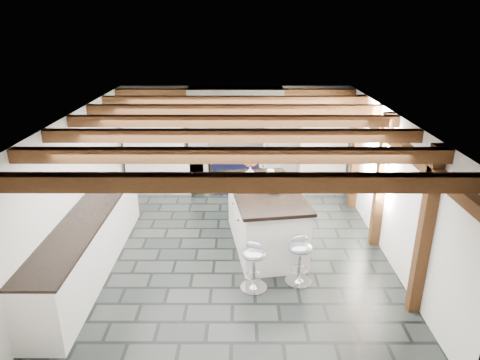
{
  "coord_description": "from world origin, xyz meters",
  "views": [
    {
      "loc": [
        0.11,
        -6.37,
        3.67
      ],
      "look_at": [
        0.1,
        0.4,
        1.1
      ],
      "focal_mm": 32.0,
      "sensor_mm": 36.0,
      "label": 1
    }
  ],
  "objects_px": {
    "range_cooker": "(236,171)",
    "bar_stool_far": "(254,261)",
    "bar_stool_near": "(300,255)",
    "kitchen_island": "(265,217)"
  },
  "relations": [
    {
      "from": "range_cooker",
      "to": "bar_stool_far",
      "type": "height_order",
      "value": "range_cooker"
    },
    {
      "from": "bar_stool_near",
      "to": "bar_stool_far",
      "type": "distance_m",
      "value": 0.68
    },
    {
      "from": "range_cooker",
      "to": "kitchen_island",
      "type": "relative_size",
      "value": 0.45
    },
    {
      "from": "kitchen_island",
      "to": "bar_stool_far",
      "type": "bearing_deg",
      "value": -108.41
    },
    {
      "from": "bar_stool_near",
      "to": "bar_stool_far",
      "type": "height_order",
      "value": "bar_stool_near"
    },
    {
      "from": "bar_stool_near",
      "to": "bar_stool_far",
      "type": "xyz_separation_m",
      "value": [
        -0.66,
        -0.16,
        -0.01
      ]
    },
    {
      "from": "bar_stool_far",
      "to": "range_cooker",
      "type": "bearing_deg",
      "value": 117.59
    },
    {
      "from": "kitchen_island",
      "to": "bar_stool_near",
      "type": "relative_size",
      "value": 2.99
    },
    {
      "from": "range_cooker",
      "to": "bar_stool_far",
      "type": "distance_m",
      "value": 3.81
    },
    {
      "from": "range_cooker",
      "to": "kitchen_island",
      "type": "xyz_separation_m",
      "value": [
        0.52,
        -2.52,
        0.06
      ]
    }
  ]
}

